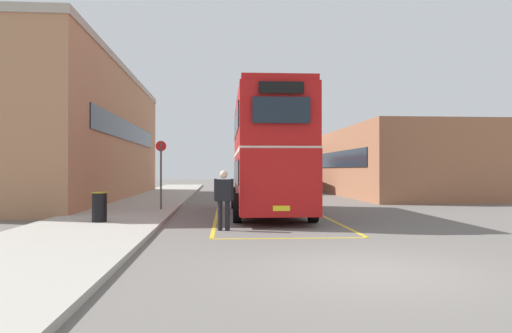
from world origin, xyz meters
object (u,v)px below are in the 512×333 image
at_px(pedestrian_boarding, 224,195).
at_px(litter_bin, 100,207).
at_px(bus_stop_sign, 161,168).
at_px(single_deck_bus, 278,172).
at_px(double_decker_bus, 268,152).

bearing_deg(pedestrian_boarding, litter_bin, 160.99).
bearing_deg(bus_stop_sign, single_deck_bus, 68.35).
relative_size(pedestrian_boarding, bus_stop_sign, 0.62).
relative_size(litter_bin, bus_stop_sign, 0.33).
height_order(double_decker_bus, bus_stop_sign, double_decker_bus).
bearing_deg(litter_bin, bus_stop_sign, 74.48).
bearing_deg(bus_stop_sign, litter_bin, -105.52).
xyz_separation_m(double_decker_bus, single_deck_bus, (2.79, 19.28, -0.87)).
bearing_deg(pedestrian_boarding, bus_stop_sign, 112.51).
height_order(single_deck_bus, litter_bin, single_deck_bus).
bearing_deg(single_deck_bus, double_decker_bus, -98.24).
bearing_deg(litter_bin, double_decker_bus, 32.52).
bearing_deg(pedestrian_boarding, single_deck_bus, 79.26).
distance_m(single_deck_bus, pedestrian_boarding, 24.72).
bearing_deg(single_deck_bus, bus_stop_sign, -111.65).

